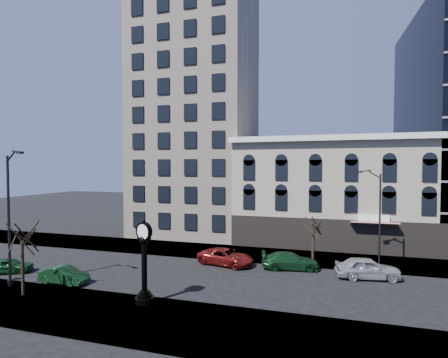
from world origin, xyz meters
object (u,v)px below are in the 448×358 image
(car_near_a, at_px, (9,265))
(car_near_b, at_px, (64,275))
(street_lamp_near, at_px, (13,182))
(street_clock, at_px, (144,265))

(car_near_a, height_order, car_near_b, car_near_b)
(street_lamp_near, xyz_separation_m, car_near_a, (-3.87, 2.84, -7.33))
(street_clock, relative_size, street_lamp_near, 0.53)
(street_clock, bearing_deg, car_near_a, -172.14)
(street_clock, bearing_deg, street_lamp_near, -160.71)
(car_near_a, bearing_deg, street_lamp_near, -150.66)
(street_lamp_near, relative_size, car_near_b, 2.65)
(street_clock, height_order, car_near_b, street_clock)
(street_clock, bearing_deg, car_near_b, -174.52)
(street_clock, xyz_separation_m, car_near_b, (-8.03, 1.79, -1.98))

